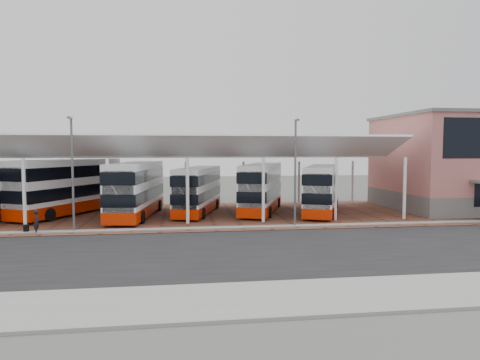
{
  "coord_description": "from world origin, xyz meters",
  "views": [
    {
      "loc": [
        -6.46,
        -24.8,
        5.79
      ],
      "look_at": [
        -1.94,
        8.1,
        3.47
      ],
      "focal_mm": 32.0,
      "sensor_mm": 36.0,
      "label": 1
    }
  ],
  "objects_px": {
    "bus_5": "(322,190)",
    "bus_0": "(5,191)",
    "bus_4": "(261,188)",
    "pedestrian": "(37,222)",
    "bus_3": "(198,190)",
    "bus_2": "(136,190)",
    "bus_1": "(68,187)"
  },
  "relations": [
    {
      "from": "bus_5",
      "to": "bus_0",
      "type": "bearing_deg",
      "value": -159.81
    },
    {
      "from": "bus_4",
      "to": "pedestrian",
      "type": "xyz_separation_m",
      "value": [
        -17.28,
        -8.11,
        -1.39
      ]
    },
    {
      "from": "pedestrian",
      "to": "bus_0",
      "type": "bearing_deg",
      "value": 23.31
    },
    {
      "from": "bus_3",
      "to": "pedestrian",
      "type": "xyz_separation_m",
      "value": [
        -11.42,
        -8.06,
        -1.25
      ]
    },
    {
      "from": "bus_0",
      "to": "pedestrian",
      "type": "distance_m",
      "value": 9.48
    },
    {
      "from": "bus_2",
      "to": "pedestrian",
      "type": "xyz_separation_m",
      "value": [
        -6.06,
        -6.77,
        -1.5
      ]
    },
    {
      "from": "bus_2",
      "to": "pedestrian",
      "type": "relative_size",
      "value": 7.06
    },
    {
      "from": "bus_4",
      "to": "pedestrian",
      "type": "height_order",
      "value": "bus_4"
    },
    {
      "from": "bus_2",
      "to": "pedestrian",
      "type": "distance_m",
      "value": 9.21
    },
    {
      "from": "bus_2",
      "to": "bus_3",
      "type": "height_order",
      "value": "bus_2"
    },
    {
      "from": "bus_1",
      "to": "bus_3",
      "type": "relative_size",
      "value": 1.14
    },
    {
      "from": "bus_0",
      "to": "pedestrian",
      "type": "xyz_separation_m",
      "value": [
        5.05,
        -7.9,
        -1.42
      ]
    },
    {
      "from": "bus_5",
      "to": "bus_4",
      "type": "bearing_deg",
      "value": -173.31
    },
    {
      "from": "pedestrian",
      "to": "bus_3",
      "type": "bearing_deg",
      "value": -64.01
    },
    {
      "from": "bus_5",
      "to": "pedestrian",
      "type": "height_order",
      "value": "bus_5"
    },
    {
      "from": "bus_3",
      "to": "bus_0",
      "type": "bearing_deg",
      "value": -164.34
    },
    {
      "from": "bus_3",
      "to": "pedestrian",
      "type": "bearing_deg",
      "value": -129.67
    },
    {
      "from": "bus_1",
      "to": "bus_3",
      "type": "height_order",
      "value": "bus_1"
    },
    {
      "from": "bus_3",
      "to": "bus_4",
      "type": "xyz_separation_m",
      "value": [
        5.87,
        0.04,
        0.14
      ]
    },
    {
      "from": "bus_2",
      "to": "bus_3",
      "type": "bearing_deg",
      "value": 21.32
    },
    {
      "from": "bus_2",
      "to": "bus_4",
      "type": "distance_m",
      "value": 11.3
    },
    {
      "from": "bus_0",
      "to": "bus_1",
      "type": "relative_size",
      "value": 0.95
    },
    {
      "from": "bus_1",
      "to": "bus_5",
      "type": "distance_m",
      "value": 22.84
    },
    {
      "from": "bus_0",
      "to": "bus_1",
      "type": "height_order",
      "value": "bus_1"
    },
    {
      "from": "bus_0",
      "to": "bus_2",
      "type": "xyz_separation_m",
      "value": [
        11.11,
        -1.14,
        0.08
      ]
    },
    {
      "from": "bus_0",
      "to": "bus_1",
      "type": "distance_m",
      "value": 5.06
    },
    {
      "from": "bus_3",
      "to": "pedestrian",
      "type": "relative_size",
      "value": 6.31
    },
    {
      "from": "bus_0",
      "to": "bus_2",
      "type": "relative_size",
      "value": 0.97
    },
    {
      "from": "bus_0",
      "to": "pedestrian",
      "type": "bearing_deg",
      "value": -44.62
    },
    {
      "from": "bus_4",
      "to": "bus_3",
      "type": "bearing_deg",
      "value": -160.19
    },
    {
      "from": "bus_4",
      "to": "bus_5",
      "type": "relative_size",
      "value": 1.04
    },
    {
      "from": "bus_4",
      "to": "bus_0",
      "type": "bearing_deg",
      "value": -160.1
    }
  ]
}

